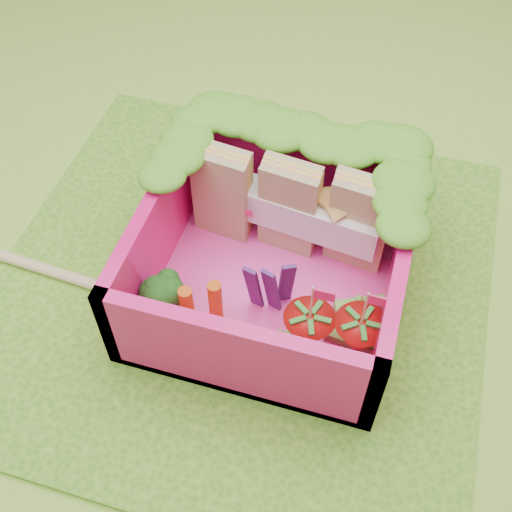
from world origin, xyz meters
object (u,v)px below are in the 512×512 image
at_px(bento_box, 273,257).
at_px(sandwich_stack, 290,207).
at_px(strawberry_left, 308,331).
at_px(broccoli, 156,293).
at_px(strawberry_right, 358,337).
at_px(chopsticks, 34,266).

distance_m(bento_box, sandwich_stack, 0.32).
relative_size(sandwich_stack, strawberry_left, 2.18).
height_order(sandwich_stack, strawberry_left, sandwich_stack).
height_order(bento_box, broccoli, bento_box).
height_order(strawberry_left, strawberry_right, strawberry_right).
relative_size(bento_box, broccoli, 3.77).
bearing_deg(bento_box, strawberry_left, -50.17).
xyz_separation_m(strawberry_left, strawberry_right, (0.24, 0.04, 0.00)).
height_order(broccoli, strawberry_right, strawberry_right).
distance_m(bento_box, chopsticks, 1.33).
bearing_deg(strawberry_left, sandwich_stack, 112.27).
bearing_deg(bento_box, strawberry_right, -29.38).
distance_m(sandwich_stack, broccoli, 0.84).
bearing_deg(bento_box, broccoli, -145.25).
height_order(strawberry_left, chopsticks, strawberry_left).
bearing_deg(chopsticks, bento_box, 10.51).
xyz_separation_m(broccoli, strawberry_right, (1.00, 0.07, -0.04)).
relative_size(broccoli, strawberry_left, 0.70).
xyz_separation_m(strawberry_left, chopsticks, (-1.55, 0.08, -0.16)).
xyz_separation_m(strawberry_right, chopsticks, (-1.79, 0.04, -0.16)).
height_order(broccoli, chopsticks, broccoli).
distance_m(broccoli, chopsticks, 0.82).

